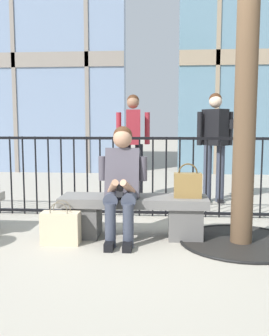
# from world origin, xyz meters

# --- Properties ---
(ground_plane) EXTENTS (60.00, 60.00, 0.00)m
(ground_plane) POSITION_xyz_m (0.00, 0.00, 0.00)
(ground_plane) COLOR #A8A091
(stone_bench) EXTENTS (1.60, 0.44, 0.45)m
(stone_bench) POSITION_xyz_m (0.00, 0.00, 0.27)
(stone_bench) COLOR slate
(stone_bench) RESTS_ON ground
(seated_person_with_phone) EXTENTS (0.52, 0.66, 1.21)m
(seated_person_with_phone) POSITION_xyz_m (-0.12, -0.13, 0.65)
(seated_person_with_phone) COLOR #383D4C
(seated_person_with_phone) RESTS_ON ground
(handbag_on_bench) EXTENTS (0.29, 0.15, 0.37)m
(handbag_on_bench) POSITION_xyz_m (0.58, -0.01, 0.59)
(handbag_on_bench) COLOR olive
(handbag_on_bench) RESTS_ON stone_bench
(shopping_bag) EXTENTS (0.39, 0.17, 0.45)m
(shopping_bag) POSITION_xyz_m (-0.73, -0.32, 0.17)
(shopping_bag) COLOR beige
(shopping_bag) RESTS_ON ground
(bystander_at_railing) EXTENTS (0.55, 0.40, 1.71)m
(bystander_at_railing) POSITION_xyz_m (-0.19, 2.19, 1.00)
(bystander_at_railing) COLOR black
(bystander_at_railing) RESTS_ON ground
(bystander_further_back) EXTENTS (0.55, 0.44, 1.71)m
(bystander_further_back) POSITION_xyz_m (1.11, 1.98, 1.00)
(bystander_further_back) COLOR #383D4C
(bystander_further_back) RESTS_ON ground
(plaza_railing) EXTENTS (8.15, 0.04, 1.07)m
(plaza_railing) POSITION_xyz_m (-0.00, 0.95, 0.54)
(plaza_railing) COLOR black
(plaza_railing) RESTS_ON ground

